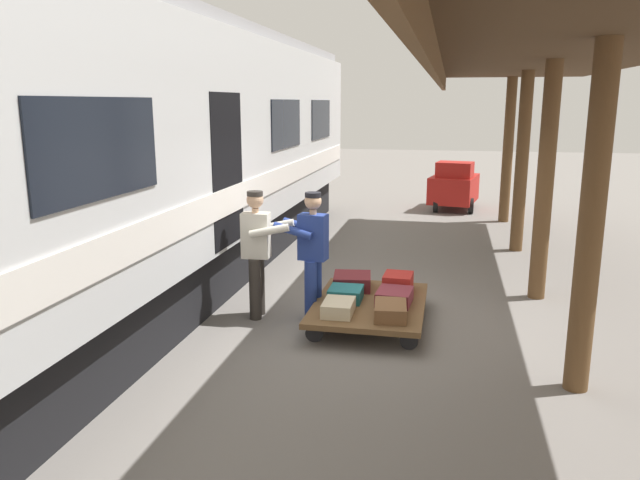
# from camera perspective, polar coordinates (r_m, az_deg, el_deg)

# --- Properties ---
(ground_plane) EXTENTS (60.00, 60.00, 0.00)m
(ground_plane) POSITION_cam_1_polar(r_m,az_deg,el_deg) (8.18, 6.05, -7.60)
(ground_plane) COLOR slate
(platform_canopy) EXTENTS (3.20, 15.92, 3.56)m
(platform_canopy) POSITION_cam_1_polar(r_m,az_deg,el_deg) (7.76, 22.20, 14.96)
(platform_canopy) COLOR brown
(platform_canopy) RESTS_ON ground_plane
(train_car) EXTENTS (3.02, 17.11, 4.00)m
(train_car) POSITION_cam_1_polar(r_m,az_deg,el_deg) (8.82, -17.83, 7.11)
(train_car) COLOR silver
(train_car) RESTS_ON ground_plane
(luggage_cart) EXTENTS (1.41, 1.98, 0.29)m
(luggage_cart) POSITION_cam_1_polar(r_m,az_deg,el_deg) (8.06, 4.64, -6.02)
(luggage_cart) COLOR brown
(luggage_cart) RESTS_ON ground_plane
(suitcase_brown_leather) EXTENTS (0.43, 0.59, 0.18)m
(suitcase_brown_leather) POSITION_cam_1_polar(r_m,az_deg,el_deg) (7.48, 6.56, -6.54)
(suitcase_brown_leather) COLOR brown
(suitcase_brown_leather) RESTS_ON luggage_cart
(suitcase_teal_softside) EXTENTS (0.43, 0.44, 0.17)m
(suitcase_teal_softside) POSITION_cam_1_polar(r_m,az_deg,el_deg) (8.07, 2.41, -5.03)
(suitcase_teal_softside) COLOR #1E666B
(suitcase_teal_softside) RESTS_ON luggage_cart
(suitcase_red_plastic) EXTENTS (0.40, 0.47, 0.24)m
(suitcase_red_plastic) POSITION_cam_1_polar(r_m,az_deg,el_deg) (8.50, 7.26, -3.94)
(suitcase_red_plastic) COLOR #AD231E
(suitcase_red_plastic) RESTS_ON luggage_cart
(suitcase_cream_canvas) EXTENTS (0.37, 0.51, 0.17)m
(suitcase_cream_canvas) POSITION_cam_1_polar(r_m,az_deg,el_deg) (7.56, 1.72, -6.29)
(suitcase_cream_canvas) COLOR beige
(suitcase_cream_canvas) RESTS_ON luggage_cart
(suitcase_burgundy_valise) EXTENTS (0.46, 0.55, 0.18)m
(suitcase_burgundy_valise) POSITION_cam_1_polar(r_m,az_deg,el_deg) (7.99, 6.93, -5.25)
(suitcase_burgundy_valise) COLOR maroon
(suitcase_burgundy_valise) RESTS_ON luggage_cart
(suitcase_maroon_trunk) EXTENTS (0.57, 0.60, 0.20)m
(suitcase_maroon_trunk) POSITION_cam_1_polar(r_m,az_deg,el_deg) (8.58, 3.01, -3.86)
(suitcase_maroon_trunk) COLOR maroon
(suitcase_maroon_trunk) RESTS_ON luggage_cart
(porter_in_overalls) EXTENTS (0.70, 0.48, 1.70)m
(porter_in_overalls) POSITION_cam_1_polar(r_m,az_deg,el_deg) (7.99, -0.78, -1.08)
(porter_in_overalls) COLOR navy
(porter_in_overalls) RESTS_ON ground_plane
(porter_by_door) EXTENTS (0.68, 0.45, 1.70)m
(porter_by_door) POSITION_cam_1_polar(r_m,az_deg,el_deg) (8.12, -5.81, -0.91)
(porter_by_door) COLOR #332D28
(porter_by_door) RESTS_ON ground_plane
(baggage_tug) EXTENTS (1.39, 1.87, 1.30)m
(baggage_tug) POSITION_cam_1_polar(r_m,az_deg,el_deg) (16.83, 12.34, 4.90)
(baggage_tug) COLOR #B21E19
(baggage_tug) RESTS_ON ground_plane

